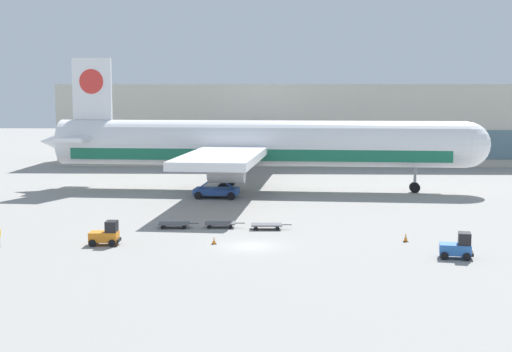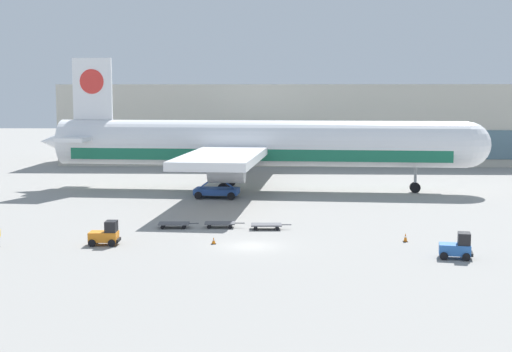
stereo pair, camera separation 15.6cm
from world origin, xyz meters
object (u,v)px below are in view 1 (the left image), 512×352
object	(u,v)px
airplane_main	(252,145)
baggage_dolly_third	(267,225)
baggage_dolly_second	(220,223)
traffic_cone_far	(406,237)
baggage_tug_foreground	(106,234)
scissor_lift_loader	(217,182)
baggage_tug_mid	(458,247)
baggage_dolly_lead	(174,224)
traffic_cone_near	(214,241)

from	to	relation	value
airplane_main	baggage_dolly_third	world-z (taller)	airplane_main
baggage_dolly_second	traffic_cone_far	world-z (taller)	traffic_cone_far
baggage_tug_foreground	traffic_cone_far	world-z (taller)	baggage_tug_foreground
scissor_lift_loader	baggage_tug_mid	bearing A→B (deg)	-51.50
baggage_dolly_lead	traffic_cone_near	distance (m)	8.20
traffic_cone_near	baggage_dolly_third	bearing A→B (deg)	57.24
scissor_lift_loader	baggage_dolly_second	distance (m)	19.28
scissor_lift_loader	traffic_cone_far	world-z (taller)	scissor_lift_loader
scissor_lift_loader	baggage_dolly_third	size ratio (longest dim) A/B	1.46
airplane_main	baggage_tug_mid	size ratio (longest dim) A/B	21.78
baggage_tug_mid	scissor_lift_loader	bearing A→B (deg)	134.67
traffic_cone_near	traffic_cone_far	bearing A→B (deg)	4.94
airplane_main	scissor_lift_loader	size ratio (longest dim) A/B	10.70
baggage_dolly_third	airplane_main	bearing A→B (deg)	92.76
baggage_dolly_lead	traffic_cone_far	size ratio (longest dim) A/B	4.91
traffic_cone_near	baggage_tug_mid	bearing A→B (deg)	-13.89
scissor_lift_loader	baggage_dolly_second	size ratio (longest dim) A/B	1.46
baggage_dolly_second	baggage_dolly_lead	bearing A→B (deg)	-177.55
scissor_lift_loader	baggage_dolly_lead	world-z (taller)	scissor_lift_loader
baggage_dolly_second	baggage_dolly_third	world-z (taller)	same
traffic_cone_far	traffic_cone_near	bearing A→B (deg)	-175.06
baggage_dolly_lead	traffic_cone_near	size ratio (longest dim) A/B	6.42
baggage_tug_mid	baggage_dolly_lead	bearing A→B (deg)	164.13
scissor_lift_loader	traffic_cone_near	xyz separation A→B (m)	(2.03, -26.43, -1.58)
scissor_lift_loader	baggage_dolly_third	world-z (taller)	scissor_lift_loader
scissor_lift_loader	baggage_dolly_third	xyz separation A→B (m)	(6.29, -19.82, -1.48)
baggage_dolly_lead	scissor_lift_loader	bearing A→B (deg)	81.29
scissor_lift_loader	baggage_dolly_lead	size ratio (longest dim) A/B	1.46
airplane_main	baggage_dolly_lead	xyz separation A→B (m)	(-6.33, -26.33, -5.45)
scissor_lift_loader	traffic_cone_near	distance (m)	26.56
baggage_dolly_second	baggage_tug_foreground	bearing A→B (deg)	-139.74
traffic_cone_near	traffic_cone_far	distance (m)	16.06
baggage_dolly_second	traffic_cone_near	distance (m)	7.31
baggage_tug_mid	traffic_cone_far	bearing A→B (deg)	125.78
baggage_tug_mid	airplane_main	bearing A→B (deg)	124.69
baggage_tug_foreground	airplane_main	bearing A→B (deg)	71.30
traffic_cone_near	traffic_cone_far	xyz separation A→B (m)	(16.00, 1.38, 0.09)
baggage_tug_foreground	baggage_dolly_lead	world-z (taller)	baggage_tug_foreground
baggage_tug_foreground	baggage_dolly_second	distance (m)	11.84
airplane_main	baggage_tug_mid	world-z (taller)	airplane_main
airplane_main	baggage_tug_foreground	size ratio (longest dim) A/B	23.39
airplane_main	baggage_dolly_second	world-z (taller)	airplane_main
baggage_dolly_second	scissor_lift_loader	bearing A→B (deg)	93.84
scissor_lift_loader	baggage_tug_foreground	distance (m)	27.93
baggage_tug_foreground	traffic_cone_far	bearing A→B (deg)	3.67
baggage_dolly_lead	baggage_tug_foreground	bearing A→B (deg)	-122.58
baggage_dolly_second	baggage_dolly_third	bearing A→B (deg)	-11.14
baggage_dolly_second	baggage_dolly_third	size ratio (longest dim) A/B	1.00
baggage_dolly_second	traffic_cone_near	xyz separation A→B (m)	(0.07, -7.31, -0.11)
baggage_dolly_lead	baggage_tug_mid	bearing A→B (deg)	-28.73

